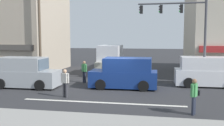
% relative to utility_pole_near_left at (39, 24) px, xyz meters
% --- Properties ---
extents(ground_plane, '(120.00, 120.00, 0.00)m').
position_rel_utility_pole_near_left_xyz_m(ground_plane, '(7.01, -3.72, -4.65)').
color(ground_plane, '#2B2B2D').
extents(lane_marking_stripe, '(9.00, 0.24, 0.01)m').
position_rel_utility_pole_near_left_xyz_m(lane_marking_stripe, '(7.01, -7.22, -4.64)').
color(lane_marking_stripe, silver).
rests_on(lane_marking_stripe, ground).
extents(building_left_block, '(11.23, 8.69, 9.01)m').
position_rel_utility_pole_near_left_xyz_m(building_left_block, '(-6.09, 4.67, -0.15)').
color(building_left_block, tan).
rests_on(building_left_block, ground).
extents(utility_pole_near_left, '(1.40, 0.22, 8.99)m').
position_rel_utility_pole_near_left_xyz_m(utility_pole_near_left, '(0.00, 0.00, 0.00)').
color(utility_pole_near_left, brown).
rests_on(utility_pole_near_left, ground).
extents(utility_pole_far_right, '(1.40, 0.22, 8.97)m').
position_rel_utility_pole_near_left_xyz_m(utility_pole_far_right, '(14.39, 5.32, -0.01)').
color(utility_pole_far_right, brown).
rests_on(utility_pole_far_right, ground).
extents(traffic_light_mast, '(4.89, 0.41, 6.20)m').
position_rel_utility_pole_near_left_xyz_m(traffic_light_mast, '(11.89, -1.15, -0.35)').
color(traffic_light_mast, '#47474C').
rests_on(traffic_light_mast, ground).
extents(van_crossing_center, '(4.63, 2.10, 2.11)m').
position_rel_utility_pole_near_left_xyz_m(van_crossing_center, '(7.70, -3.03, -3.64)').
color(van_crossing_center, navy).
rests_on(van_crossing_center, ground).
extents(box_truck_parked_curbside, '(2.30, 5.63, 2.75)m').
position_rel_utility_pole_near_left_xyz_m(box_truck_parked_curbside, '(5.51, 3.38, -3.40)').
color(box_truck_parked_curbside, '#B7B29E').
rests_on(box_truck_parked_curbside, ground).
extents(van_crossing_rightbound, '(4.63, 2.11, 2.11)m').
position_rel_utility_pole_near_left_xyz_m(van_crossing_rightbound, '(13.36, -1.23, -3.64)').
color(van_crossing_rightbound, silver).
rests_on(van_crossing_rightbound, ground).
extents(van_approaching_near, '(4.62, 2.08, 2.11)m').
position_rel_utility_pole_near_left_xyz_m(van_approaching_near, '(0.74, -3.98, -3.64)').
color(van_approaching_near, '#999EA3').
rests_on(van_approaching_near, ground).
extents(pedestrian_foreground_with_bag, '(0.49, 0.65, 1.67)m').
position_rel_utility_pole_near_left_xyz_m(pedestrian_foreground_with_bag, '(11.64, -8.59, -3.70)').
color(pedestrian_foreground_with_bag, '#232838').
rests_on(pedestrian_foreground_with_bag, ground).
extents(pedestrian_mid_crossing, '(0.55, 0.31, 1.67)m').
position_rel_utility_pole_near_left_xyz_m(pedestrian_mid_crossing, '(4.63, -6.41, -3.70)').
color(pedestrian_mid_crossing, '#333338').
rests_on(pedestrian_mid_crossing, ground).
extents(pedestrian_far_side, '(0.50, 0.37, 1.67)m').
position_rel_utility_pole_near_left_xyz_m(pedestrian_far_side, '(4.29, -1.36, -3.70)').
color(pedestrian_far_side, '#232838').
rests_on(pedestrian_far_side, ground).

